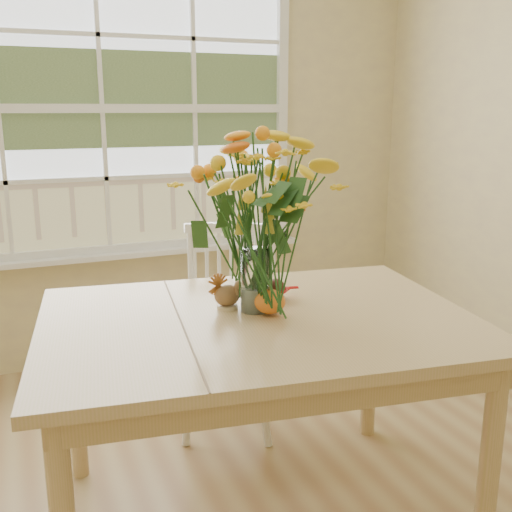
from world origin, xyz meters
name	(u,v)px	position (x,y,z in m)	size (l,w,h in m)	color
wall_back	(103,144)	(0.00, 2.25, 1.35)	(4.00, 0.02, 2.70)	beige
window	(102,112)	(0.00, 2.21, 1.53)	(2.42, 0.12, 1.74)	silver
dining_table	(258,341)	(0.26, 0.50, 0.73)	(1.66, 1.29, 0.82)	tan
windsor_chair	(230,317)	(0.42, 1.25, 0.55)	(0.60, 0.59, 0.98)	white
flower_vase	(255,218)	(0.28, 0.56, 1.17)	(0.49, 0.49, 0.58)	white
pumpkin	(270,303)	(0.31, 0.50, 0.87)	(0.11, 0.11, 0.09)	orange
turkey_figurine	(227,296)	(0.19, 0.63, 0.87)	(0.10, 0.08, 0.12)	#CCB78C
dark_gourd	(275,289)	(0.41, 0.68, 0.86)	(0.13, 0.08, 0.07)	#38160F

